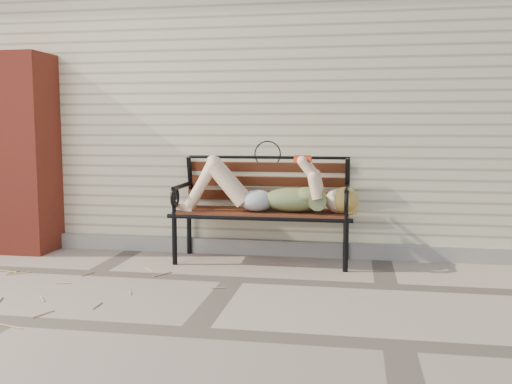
# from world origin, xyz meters

# --- Properties ---
(ground) EXTENTS (80.00, 80.00, 0.00)m
(ground) POSITION_xyz_m (0.00, 0.00, 0.00)
(ground) COLOR gray
(ground) RESTS_ON ground
(house_wall) EXTENTS (8.00, 4.00, 3.00)m
(house_wall) POSITION_xyz_m (0.00, 3.00, 1.50)
(house_wall) COLOR beige
(house_wall) RESTS_ON ground
(foundation_strip) EXTENTS (8.00, 0.10, 0.15)m
(foundation_strip) POSITION_xyz_m (0.00, 0.97, 0.07)
(foundation_strip) COLOR gray
(foundation_strip) RESTS_ON ground
(brick_pillar) EXTENTS (0.50, 0.50, 2.00)m
(brick_pillar) POSITION_xyz_m (-2.30, 0.75, 1.00)
(brick_pillar) COLOR maroon
(brick_pillar) RESTS_ON ground
(garden_bench) EXTENTS (1.77, 0.71, 1.15)m
(garden_bench) POSITION_xyz_m (0.13, 0.78, 0.64)
(garden_bench) COLOR black
(garden_bench) RESTS_ON ground
(reading_woman) EXTENTS (1.67, 0.38, 0.53)m
(reading_woman) POSITION_xyz_m (0.15, 0.63, 0.68)
(reading_woman) COLOR #0B404D
(reading_woman) RESTS_ON ground
(straw_scatter) EXTENTS (3.04, 1.75, 0.01)m
(straw_scatter) POSITION_xyz_m (-1.45, -0.53, 0.01)
(straw_scatter) COLOR tan
(straw_scatter) RESTS_ON ground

